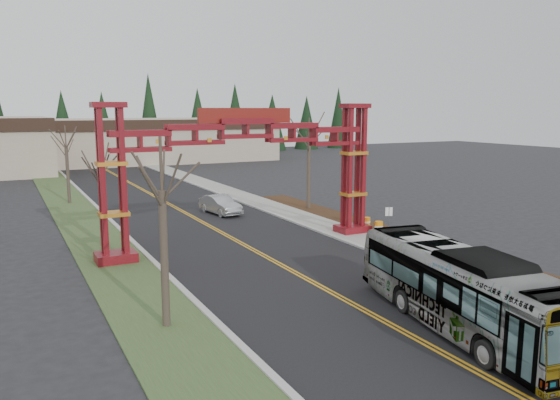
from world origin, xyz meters
TOP-DOWN VIEW (x-y plane):
  - ground at (0.00, 0.00)m, footprint 200.00×200.00m
  - road at (0.00, 25.00)m, footprint 12.00×110.00m
  - lane_line_left at (-0.12, 25.00)m, footprint 0.12×100.00m
  - lane_line_right at (0.12, 25.00)m, footprint 0.12×100.00m
  - curb_right at (6.15, 25.00)m, footprint 0.30×110.00m
  - sidewalk_right at (7.60, 25.00)m, footprint 2.60×110.00m
  - landscape_strip at (10.20, 10.00)m, footprint 2.60×50.00m
  - grass_median at (-8.00, 25.00)m, footprint 4.00×110.00m
  - curb_left at (-6.15, 25.00)m, footprint 0.30×110.00m
  - gateway_arch at (0.00, 18.00)m, footprint 18.20×1.60m
  - retail_building_east at (10.00, 79.95)m, footprint 38.00×20.30m
  - conifer_treeline at (0.25, 92.00)m, footprint 116.10×5.60m
  - transit_bus at (2.15, 2.21)m, footprint 4.56×11.85m
  - silver_sedan at (2.47, 28.97)m, footprint 2.33×4.88m
  - bare_tree_median_near at (-8.00, 7.68)m, footprint 3.12×3.12m
  - bare_tree_median_mid at (-8.00, 22.14)m, footprint 3.03×3.03m
  - bare_tree_median_far at (-8.00, 40.07)m, footprint 2.94×2.94m
  - bare_tree_right_far at (10.00, 27.50)m, footprint 3.16×3.16m
  - street_sign at (9.34, 15.76)m, footprint 0.46×0.21m
  - barrel_south at (9.09, 16.46)m, footprint 0.57×0.57m
  - barrel_mid at (9.56, 18.47)m, footprint 0.50×0.50m
  - barrel_north at (9.81, 21.21)m, footprint 0.49×0.49m

SIDE VIEW (x-z plane):
  - ground at x=0.00m, z-range 0.00..0.00m
  - road at x=0.00m, z-range 0.00..0.02m
  - lane_line_left at x=-0.12m, z-range 0.02..0.03m
  - lane_line_right at x=0.12m, z-range 0.02..0.03m
  - grass_median at x=-8.00m, z-range 0.00..0.08m
  - landscape_strip at x=10.20m, z-range 0.00..0.12m
  - curb_right at x=6.15m, z-range 0.00..0.15m
  - curb_left at x=-6.15m, z-range 0.00..0.15m
  - sidewalk_right at x=7.60m, z-range 0.01..0.15m
  - barrel_north at x=9.81m, z-range 0.00..0.92m
  - barrel_mid at x=9.56m, z-range 0.00..0.93m
  - barrel_south at x=9.09m, z-range 0.00..1.05m
  - silver_sedan at x=2.47m, z-range 0.00..1.55m
  - street_sign at x=9.34m, z-range 0.46..2.56m
  - transit_bus at x=2.15m, z-range 0.00..3.22m
  - retail_building_east at x=10.00m, z-range 0.01..7.01m
  - bare_tree_median_mid at x=-8.00m, z-range 1.39..8.22m
  - bare_tree_median_far at x=-8.00m, z-range 1.58..8.69m
  - bare_tree_median_near at x=-8.00m, z-range 1.66..9.16m
  - bare_tree_right_far at x=10.00m, z-range 1.80..9.64m
  - gateway_arch at x=0.00m, z-range 1.53..10.43m
  - conifer_treeline at x=0.25m, z-range -0.01..12.99m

